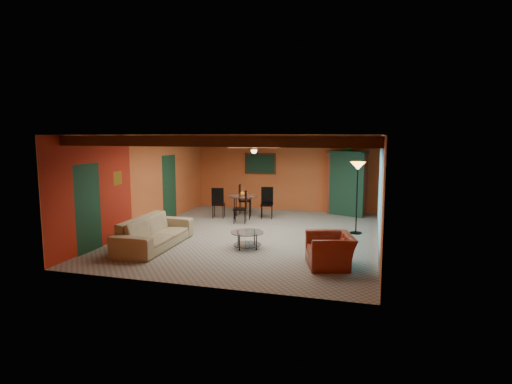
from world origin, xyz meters
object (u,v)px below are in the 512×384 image
(potted_plant, at_px, (348,145))
(dining_table, at_px, (243,203))
(coffee_table, at_px, (247,240))
(floor_lamp, at_px, (357,198))
(sofa, at_px, (155,232))
(armchair, at_px, (330,250))
(vase, at_px, (243,184))
(armoire, at_px, (347,184))

(potted_plant, bearing_deg, dining_table, -153.99)
(coffee_table, distance_m, floor_lamp, 3.42)
(sofa, distance_m, potted_plant, 7.19)
(armchair, distance_m, coffee_table, 2.23)
(sofa, distance_m, armchair, 4.27)
(sofa, bearing_deg, dining_table, -15.38)
(potted_plant, xyz_separation_m, vase, (-3.20, -1.56, -1.24))
(armchair, relative_size, coffee_table, 1.30)
(vase, bearing_deg, floor_lamp, -18.23)
(armoire, xyz_separation_m, vase, (-3.20, -1.56, 0.05))
(potted_plant, bearing_deg, armoire, 0.00)
(dining_table, bearing_deg, potted_plant, 26.01)
(potted_plant, bearing_deg, coffee_table, -111.60)
(coffee_table, bearing_deg, sofa, -167.82)
(sofa, xyz_separation_m, dining_table, (0.99, 3.94, 0.14))
(armoire, bearing_deg, armchair, -66.20)
(floor_lamp, bearing_deg, armoire, 99.26)
(dining_table, distance_m, armoire, 3.60)
(vase, bearing_deg, sofa, -104.12)
(vase, bearing_deg, coffee_table, -70.81)
(potted_plant, bearing_deg, armchair, -89.39)
(dining_table, xyz_separation_m, vase, (0.00, 0.00, 0.59))
(armchair, height_order, dining_table, dining_table)
(coffee_table, distance_m, armoire, 5.47)
(armchair, relative_size, dining_table, 0.53)
(dining_table, xyz_separation_m, potted_plant, (3.20, 1.56, 1.83))
(armchair, distance_m, floor_lamp, 3.22)
(coffee_table, xyz_separation_m, armoire, (1.99, 5.03, 0.84))
(dining_table, bearing_deg, vase, 0.00)
(floor_lamp, bearing_deg, dining_table, 161.77)
(sofa, height_order, floor_lamp, floor_lamp)
(dining_table, distance_m, potted_plant, 4.00)
(sofa, height_order, dining_table, dining_table)
(floor_lamp, relative_size, vase, 11.48)
(coffee_table, bearing_deg, armoire, 68.40)
(armoire, height_order, vase, armoire)
(potted_plant, distance_m, vase, 3.77)
(potted_plant, bearing_deg, sofa, -127.28)
(armoire, bearing_deg, dining_table, -130.80)
(floor_lamp, distance_m, potted_plant, 3.10)
(floor_lamp, height_order, potted_plant, potted_plant)
(armoire, xyz_separation_m, potted_plant, (0.00, 0.00, 1.29))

